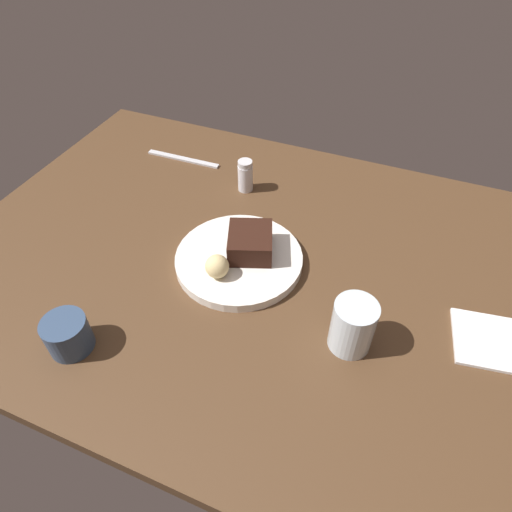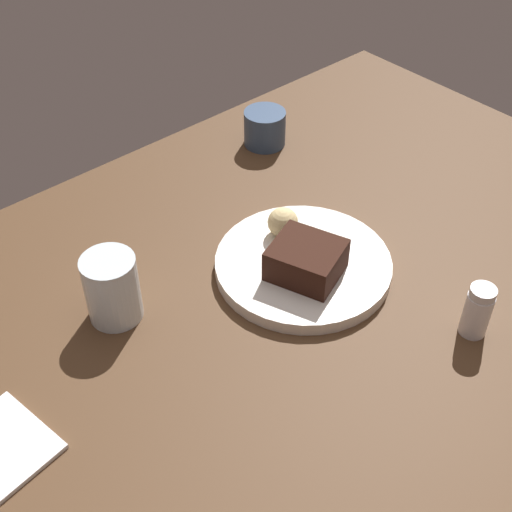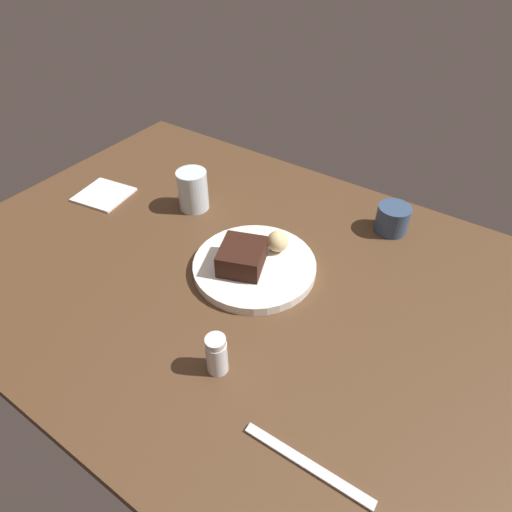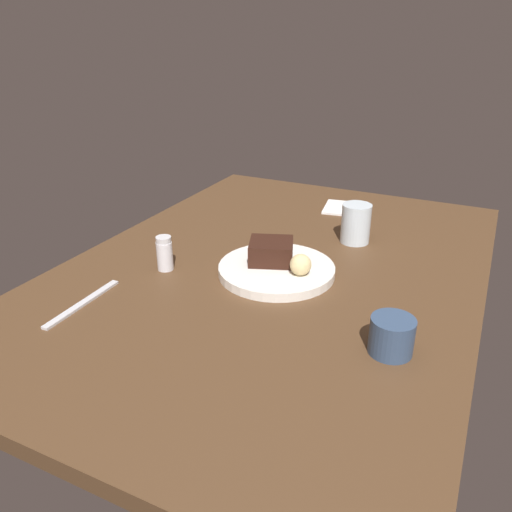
# 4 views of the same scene
# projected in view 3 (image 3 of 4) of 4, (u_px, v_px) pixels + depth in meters

# --- Properties ---
(dining_table) EXTENTS (1.20, 0.84, 0.03)m
(dining_table) POSITION_uv_depth(u_px,v_px,m) (236.00, 275.00, 0.87)
(dining_table) COLOR #4C331E
(dining_table) RESTS_ON ground
(dessert_plate) EXTENTS (0.24, 0.24, 0.02)m
(dessert_plate) POSITION_uv_depth(u_px,v_px,m) (254.00, 266.00, 0.86)
(dessert_plate) COLOR white
(dessert_plate) RESTS_ON dining_table
(chocolate_cake_slice) EXTENTS (0.11, 0.11, 0.05)m
(chocolate_cake_slice) POSITION_uv_depth(u_px,v_px,m) (242.00, 257.00, 0.83)
(chocolate_cake_slice) COLOR black
(chocolate_cake_slice) RESTS_ON dessert_plate
(bread_roll) EXTENTS (0.04, 0.04, 0.04)m
(bread_roll) POSITION_uv_depth(u_px,v_px,m) (278.00, 241.00, 0.87)
(bread_roll) COLOR #DBC184
(bread_roll) RESTS_ON dessert_plate
(salt_shaker) EXTENTS (0.03, 0.03, 0.07)m
(salt_shaker) POSITION_uv_depth(u_px,v_px,m) (217.00, 354.00, 0.67)
(salt_shaker) COLOR silver
(salt_shaker) RESTS_ON dining_table
(water_glass) EXTENTS (0.07, 0.07, 0.09)m
(water_glass) POSITION_uv_depth(u_px,v_px,m) (193.00, 190.00, 0.99)
(water_glass) COLOR silver
(water_glass) RESTS_ON dining_table
(coffee_cup) EXTENTS (0.07, 0.07, 0.06)m
(coffee_cup) POSITION_uv_depth(u_px,v_px,m) (392.00, 219.00, 0.94)
(coffee_cup) COLOR #334766
(coffee_cup) RESTS_ON dining_table
(butter_knife) EXTENTS (0.19, 0.02, 0.01)m
(butter_knife) POSITION_uv_depth(u_px,v_px,m) (307.00, 464.00, 0.58)
(butter_knife) COLOR silver
(butter_knife) RESTS_ON dining_table
(folded_napkin) EXTENTS (0.13, 0.13, 0.01)m
(folded_napkin) POSITION_uv_depth(u_px,v_px,m) (104.00, 195.00, 1.06)
(folded_napkin) COLOR white
(folded_napkin) RESTS_ON dining_table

